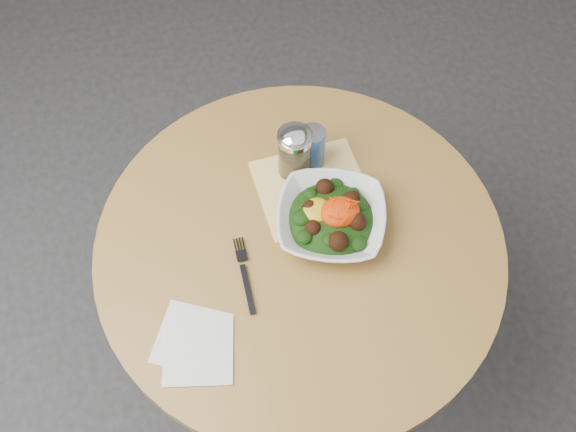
% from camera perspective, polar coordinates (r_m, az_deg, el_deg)
% --- Properties ---
extents(ground, '(6.00, 6.00, 0.00)m').
position_cam_1_polar(ground, '(2.09, 0.72, -12.06)').
color(ground, '#2B2B2D').
rests_on(ground, ground).
extents(table, '(0.90, 0.90, 0.75)m').
position_cam_1_polar(table, '(1.58, 0.94, -5.63)').
color(table, black).
rests_on(table, ground).
extents(cloth_napkin, '(0.25, 0.23, 0.00)m').
position_cam_1_polar(cloth_napkin, '(1.47, 2.16, 2.49)').
color(cloth_napkin, orange).
rests_on(cloth_napkin, table).
extents(paper_napkins, '(0.19, 0.21, 0.00)m').
position_cam_1_polar(paper_napkins, '(1.32, -8.26, -11.27)').
color(paper_napkins, silver).
rests_on(paper_napkins, table).
extents(salad_bowl, '(0.31, 0.31, 0.09)m').
position_cam_1_polar(salad_bowl, '(1.40, 3.84, -0.22)').
color(salad_bowl, white).
rests_on(salad_bowl, table).
extents(fork, '(0.03, 0.18, 0.00)m').
position_cam_1_polar(fork, '(1.36, -3.89, -5.01)').
color(fork, black).
rests_on(fork, table).
extents(spice_shaker, '(0.08, 0.08, 0.14)m').
position_cam_1_polar(spice_shaker, '(1.45, 0.60, 5.74)').
color(spice_shaker, silver).
rests_on(spice_shaker, table).
extents(beverage_can, '(0.06, 0.06, 0.12)m').
position_cam_1_polar(beverage_can, '(1.47, 2.14, 6.09)').
color(beverage_can, navy).
rests_on(beverage_can, table).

